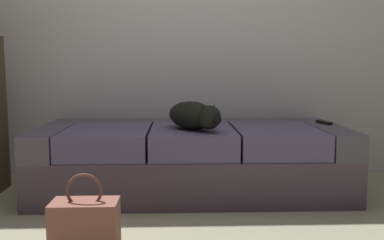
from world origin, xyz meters
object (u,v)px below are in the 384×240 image
at_px(couch, 192,159).
at_px(tv_remote, 324,122).
at_px(dog_dark, 194,116).
at_px(handbag, 85,224).

bearing_deg(couch, tv_remote, 5.09).
bearing_deg(tv_remote, couch, 170.67).
distance_m(dog_dark, tv_remote, 1.00).
height_order(couch, handbag, couch).
height_order(dog_dark, handbag, dog_dark).
bearing_deg(handbag, dog_dark, 54.81).
bearing_deg(tv_remote, handbag, -159.64).
relative_size(couch, tv_remote, 14.13).
bearing_deg(handbag, tv_remote, 34.78).
relative_size(dog_dark, tv_remote, 3.38).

